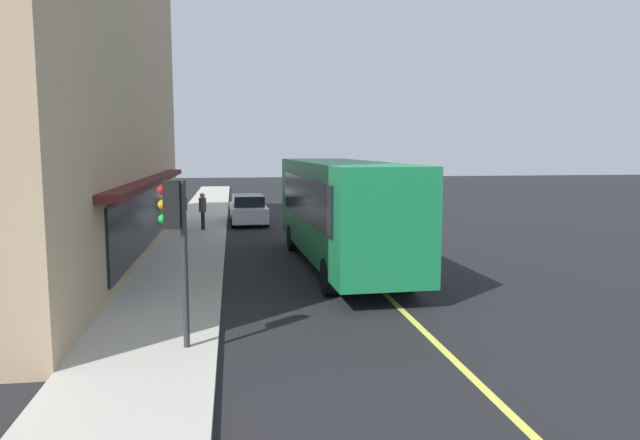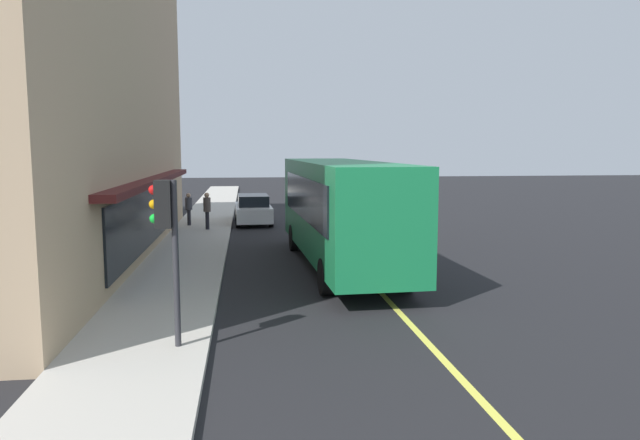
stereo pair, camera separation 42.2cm
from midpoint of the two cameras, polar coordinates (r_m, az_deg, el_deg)
name	(u,v)px [view 2 (the right image)]	position (r m, az deg, el deg)	size (l,w,h in m)	color
ground	(357,267)	(19.71, 4.22, -4.56)	(120.00, 120.00, 0.00)	black
sidewalk	(181,269)	(19.42, -12.72, -4.67)	(80.00, 2.73, 0.15)	#B2ADA3
lane_centre_stripe	(357,267)	(19.71, 4.22, -4.55)	(36.00, 0.16, 0.01)	#D8D14C
bus	(341,208)	(19.33, 2.64, 1.18)	(11.22, 2.96, 3.50)	#197F47
traffic_light	(166,224)	(11.37, -13.64, -0.34)	(0.30, 0.52, 3.20)	#2D2D33
car_white	(253,210)	(30.85, -6.10, 1.01)	(4.36, 1.98, 1.52)	white
pedestrian_waiting	(189,206)	(29.55, -12.19, 1.31)	(0.34, 0.34, 1.59)	black
pedestrian_at_corner	(207,207)	(27.90, -10.45, 1.22)	(0.34, 0.34, 1.72)	black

